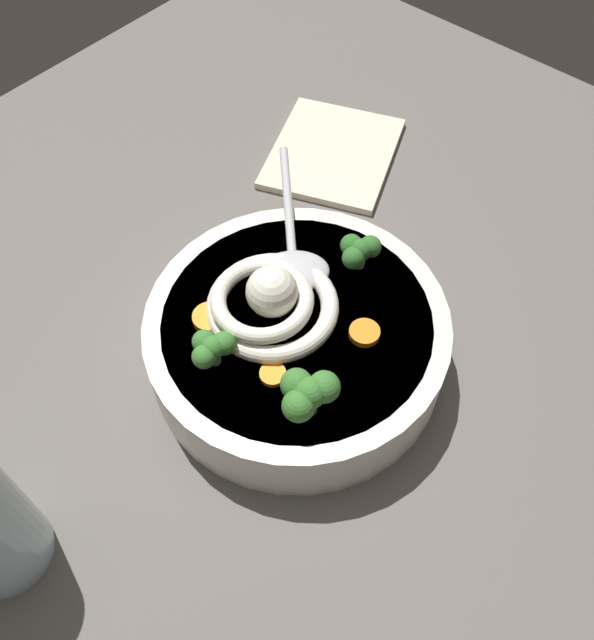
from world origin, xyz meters
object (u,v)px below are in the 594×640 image
object	(u,v)px
noodle_pile	(270,301)
folded_napkin	(333,153)
soup_spoon	(292,259)
soup_bowl	(297,339)

from	to	relation	value
noodle_pile	folded_napkin	size ratio (longest dim) A/B	0.79
soup_spoon	folded_napkin	xyz separation A→B (cm)	(-18.10, -9.95, -6.27)
noodle_pile	folded_napkin	bearing A→B (deg)	-152.79
soup_bowl	folded_napkin	world-z (taller)	soup_bowl
soup_spoon	folded_napkin	size ratio (longest dim) A/B	0.98
soup_spoon	folded_napkin	bearing A→B (deg)	-15.75
soup_bowl	folded_napkin	distance (cm)	26.36
noodle_pile	folded_napkin	world-z (taller)	noodle_pile
noodle_pile	soup_spoon	bearing A→B (deg)	-159.09
soup_spoon	folded_napkin	world-z (taller)	soup_spoon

